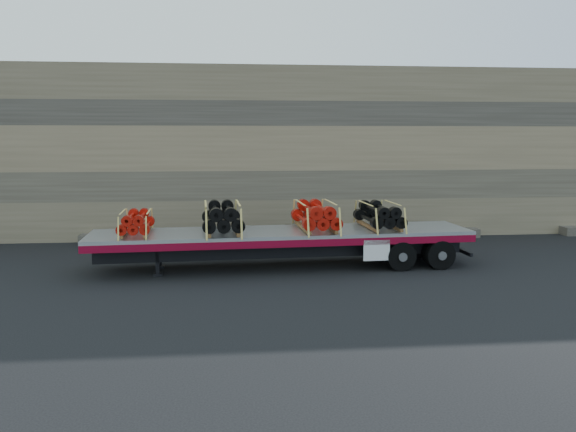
# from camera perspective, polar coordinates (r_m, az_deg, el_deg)

# --- Properties ---
(ground) EXTENTS (120.00, 120.00, 0.00)m
(ground) POSITION_cam_1_polar(r_m,az_deg,el_deg) (18.33, 2.68, -5.08)
(ground) COLOR black
(ground) RESTS_ON ground
(rock_wall) EXTENTS (44.00, 3.00, 7.00)m
(rock_wall) POSITION_cam_1_polar(r_m,az_deg,el_deg) (24.31, 0.51, 6.48)
(rock_wall) COLOR #7A6B54
(rock_wall) RESTS_ON ground
(trailer) EXTENTS (12.13, 2.98, 1.20)m
(trailer) POSITION_cam_1_polar(r_m,az_deg,el_deg) (18.00, -0.58, -3.35)
(trailer) COLOR silver
(trailer) RESTS_ON ground
(bundle_front) EXTENTS (1.06, 1.96, 0.68)m
(bundle_front) POSITION_cam_1_polar(r_m,az_deg,el_deg) (17.77, -15.16, -0.71)
(bundle_front) COLOR #B51309
(bundle_front) RESTS_ON trailer
(bundle_midfront) EXTENTS (1.37, 2.53, 0.87)m
(bundle_midfront) POSITION_cam_1_polar(r_m,az_deg,el_deg) (17.66, -6.70, -0.21)
(bundle_midfront) COLOR black
(bundle_midfront) RESTS_ON trailer
(bundle_midrear) EXTENTS (1.33, 2.46, 0.85)m
(bundle_midrear) POSITION_cam_1_polar(r_m,az_deg,el_deg) (18.01, 2.80, -0.04)
(bundle_midrear) COLOR #B51309
(bundle_midrear) RESTS_ON trailer
(bundle_rear) EXTENTS (1.24, 2.29, 0.79)m
(bundle_rear) POSITION_cam_1_polar(r_m,az_deg,el_deg) (18.56, 9.22, 0.01)
(bundle_rear) COLOR black
(bundle_rear) RESTS_ON trailer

